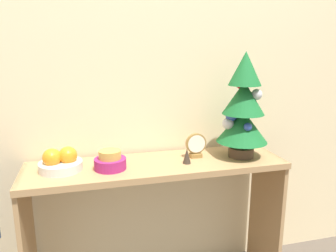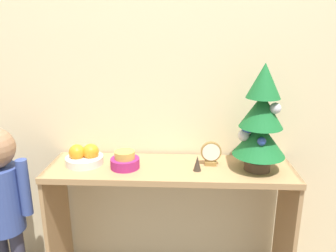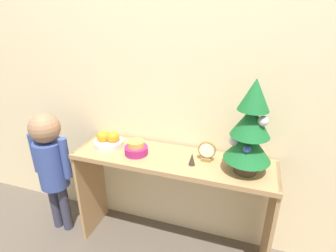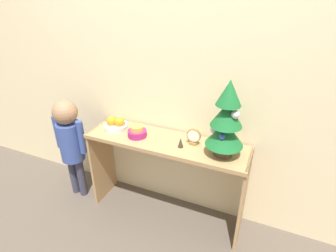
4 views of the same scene
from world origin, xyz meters
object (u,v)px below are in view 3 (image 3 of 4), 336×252
at_px(singing_bowl, 136,149).
at_px(child_figure, 51,160).
at_px(mini_tree, 250,130).
at_px(fruit_bowl, 109,141).
at_px(desk_clock, 207,151).
at_px(figurine, 192,159).

height_order(singing_bowl, child_figure, child_figure).
height_order(mini_tree, child_figure, mini_tree).
xyz_separation_m(fruit_bowl, singing_bowl, (0.22, -0.04, -0.00)).
height_order(fruit_bowl, desk_clock, desk_clock).
bearing_deg(mini_tree, child_figure, -176.64).
distance_m(fruit_bowl, desk_clock, 0.65).
bearing_deg(singing_bowl, desk_clock, 7.35).
relative_size(mini_tree, fruit_bowl, 2.73).
xyz_separation_m(desk_clock, child_figure, (-1.06, -0.12, -0.18)).
xyz_separation_m(mini_tree, singing_bowl, (-0.66, -0.01, -0.22)).
distance_m(singing_bowl, child_figure, 0.65).
bearing_deg(child_figure, desk_clock, 6.62).
distance_m(mini_tree, desk_clock, 0.30).
distance_m(fruit_bowl, figurine, 0.58).
bearing_deg(child_figure, fruit_bowl, 14.62).
height_order(fruit_bowl, singing_bowl, fruit_bowl).
bearing_deg(singing_bowl, fruit_bowl, 169.75).
relative_size(fruit_bowl, child_figure, 0.21).
relative_size(mini_tree, figurine, 6.85).
distance_m(mini_tree, child_figure, 1.34).
bearing_deg(singing_bowl, mini_tree, 0.74).
bearing_deg(child_figure, figurine, 2.82).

